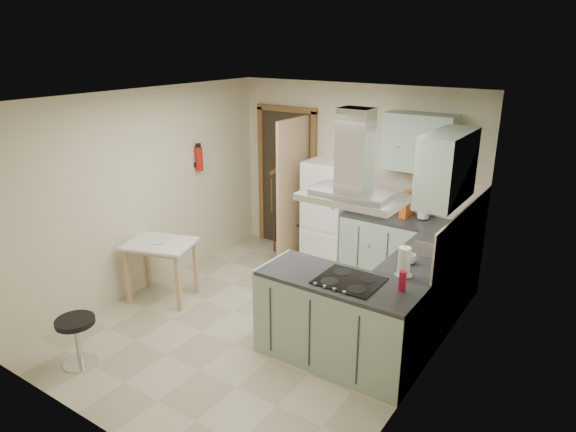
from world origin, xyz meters
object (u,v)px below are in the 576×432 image
Objects in this scene: fridge at (330,214)px; peninsula at (338,321)px; extractor_hood at (353,197)px; bentwood_chair at (290,221)px; stool at (78,341)px; microwave at (368,200)px; drop_leaf_table at (162,271)px.

peninsula is (1.22, -1.98, -0.30)m from fridge.
bentwood_chair is at bearing 134.59° from extractor_hood.
stool is at bearing -146.19° from extractor_hood.
extractor_hood is at bearing -87.07° from microwave.
drop_leaf_table is (-1.19, -2.02, -0.38)m from fridge.
extractor_hood is at bearing -56.21° from fridge.
microwave is at bearing 111.10° from extractor_hood.
fridge is 1.90× the size of drop_leaf_table.
bentwood_chair is (-0.70, 0.07, -0.27)m from fridge.
stool is 1.02× the size of microwave.
drop_leaf_table is at bearing 103.21° from stool.
fridge is 0.75m from bentwood_chair.
bentwood_chair is at bearing 87.42° from stool.
peninsula is 1.97× the size of drop_leaf_table.
fridge is at bearing 41.26° from drop_leaf_table.
bentwood_chair is 1.95× the size of microwave.
bentwood_chair is 1.91× the size of stool.
fridge is 2.38m from drop_leaf_table.
stool is (-2.18, -1.46, -1.47)m from extractor_hood.
microwave reaches higher than bentwood_chair.
microwave is at bearing 67.92° from stool.
fridge is at bearing 123.79° from extractor_hood.
microwave is (-0.67, 2.01, 0.59)m from peninsula.
fridge reaches higher than bentwood_chair.
bentwood_chair reaches higher than stool.
extractor_hood is at bearing 0.00° from peninsula.
microwave reaches higher than stool.
peninsula is 3.15× the size of microwave.
extractor_hood is 2.85m from drop_leaf_table.
fridge is at bearing 121.74° from peninsula.
peninsula is at bearing -38.02° from bentwood_chair.
microwave is (1.25, -0.04, 0.56)m from bentwood_chair.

